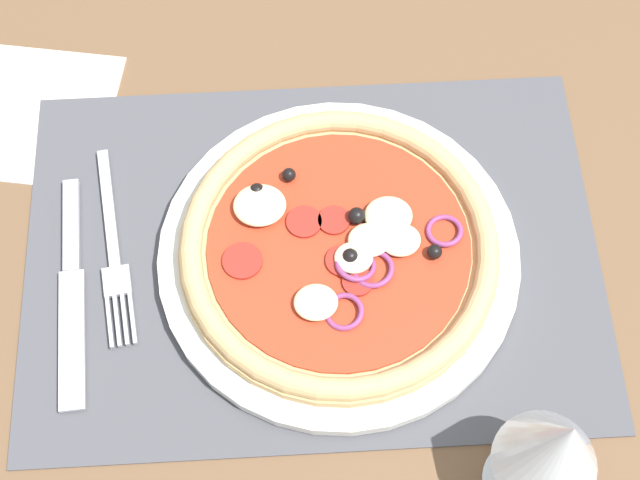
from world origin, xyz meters
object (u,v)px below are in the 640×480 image
object	(u,v)px
napkin	(23,113)
wine_glass	(557,448)
knife	(72,292)
plate	(339,257)
pizza	(339,247)
fork	(114,255)

from	to	relation	value
napkin	wine_glass	bearing A→B (deg)	138.83
knife	napkin	distance (cm)	18.63
knife	wine_glass	xyz separation A→B (cm)	(-34.03, 16.80, 9.53)
plate	wine_glass	size ratio (longest dim) A/B	1.96
plate	pizza	distance (cm)	1.69
fork	knife	bearing A→B (deg)	-54.13
knife	wine_glass	size ratio (longest dim) A/B	1.35
knife	wine_glass	bearing A→B (deg)	60.10
plate	napkin	xyz separation A→B (cm)	(26.99, -16.00, -0.82)
pizza	fork	bearing A→B (deg)	-4.07
fork	plate	bearing A→B (deg)	77.95
pizza	napkin	world-z (taller)	pizza
knife	pizza	bearing A→B (deg)	91.17
wine_glass	napkin	size ratio (longest dim) A/B	0.95
plate	knife	xyz separation A→B (cm)	(21.48, 1.79, -0.34)
plate	wine_glass	distance (cm)	24.24
wine_glass	napkin	world-z (taller)	wine_glass
pizza	wine_glass	world-z (taller)	wine_glass
fork	knife	distance (cm)	4.48
fork	wine_glass	xyz separation A→B (cm)	(-30.80, 19.90, 9.56)
knife	napkin	size ratio (longest dim) A/B	1.28
knife	wine_glass	world-z (taller)	wine_glass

